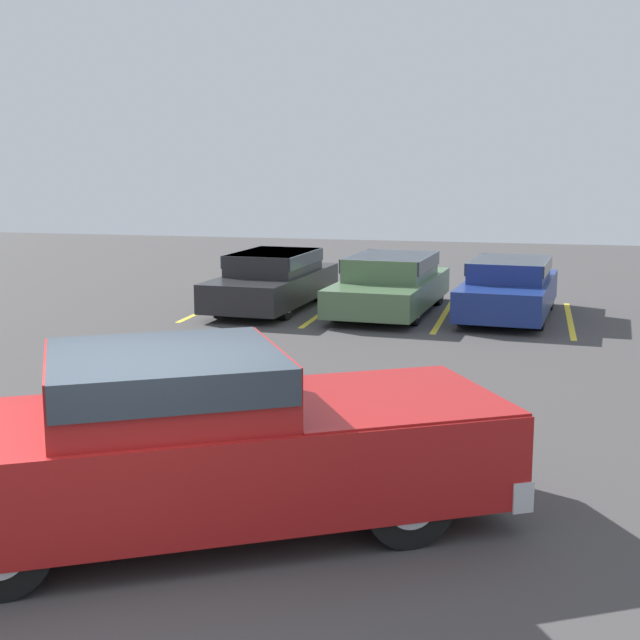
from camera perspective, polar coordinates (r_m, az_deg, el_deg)
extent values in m
plane|color=#423F3F|center=(7.92, -12.82, -14.74)|extent=(60.00, 60.00, 0.00)
cube|color=yellow|center=(20.54, -6.76, 0.92)|extent=(0.12, 4.43, 0.01)
cube|color=yellow|center=(19.80, 0.37, 0.64)|extent=(0.12, 4.43, 0.01)
cube|color=yellow|center=(19.38, 7.94, 0.33)|extent=(0.12, 4.43, 0.01)
cube|color=yellow|center=(19.31, 15.70, 0.00)|extent=(0.12, 4.43, 0.01)
cube|color=#A51919|center=(8.16, -7.76, -8.68)|extent=(5.83, 4.51, 0.85)
cube|color=#A51919|center=(7.93, -9.88, -4.00)|extent=(2.66, 2.59, 0.56)
cube|color=#2D3842|center=(7.90, -9.91, -3.12)|extent=(2.65, 2.63, 0.31)
cube|color=#A51919|center=(8.47, 4.06, -5.20)|extent=(2.75, 2.69, 0.13)
cube|color=silver|center=(9.03, 9.75, -8.90)|extent=(1.19, 1.87, 0.28)
cylinder|color=black|center=(9.36, 1.78, -7.75)|extent=(0.89, 0.70, 0.84)
cylinder|color=#ADADB2|center=(9.36, 1.78, -7.75)|extent=(0.57, 0.53, 0.46)
cylinder|color=black|center=(7.92, 5.51, -11.24)|extent=(0.89, 0.70, 0.84)
cylinder|color=#ADADB2|center=(7.92, 5.51, -11.24)|extent=(0.57, 0.53, 0.46)
cylinder|color=black|center=(8.96, -19.31, -9.19)|extent=(0.89, 0.70, 0.84)
cylinder|color=#ADADB2|center=(8.96, -19.31, -9.19)|extent=(0.57, 0.53, 0.46)
cube|color=#232326|center=(20.06, -3.04, 2.15)|extent=(2.02, 4.69, 0.62)
cube|color=#232326|center=(20.07, -2.96, 3.72)|extent=(1.67, 2.48, 0.47)
cube|color=#2D3842|center=(20.06, -2.96, 3.99)|extent=(1.74, 2.43, 0.28)
cylinder|color=black|center=(18.60, -2.33, 1.02)|extent=(0.28, 0.67, 0.66)
cylinder|color=#ADADB2|center=(18.60, -2.33, 1.02)|extent=(0.27, 0.38, 0.36)
cylinder|color=black|center=(19.13, -6.47, 1.22)|extent=(0.28, 0.67, 0.66)
cylinder|color=#ADADB2|center=(19.13, -6.47, 1.22)|extent=(0.27, 0.38, 0.36)
cylinder|color=black|center=(21.09, 0.09, 2.13)|extent=(0.28, 0.67, 0.66)
cylinder|color=#ADADB2|center=(21.09, 0.09, 2.13)|extent=(0.27, 0.38, 0.36)
cylinder|color=black|center=(21.57, -3.64, 2.29)|extent=(0.28, 0.67, 0.66)
cylinder|color=#ADADB2|center=(21.57, -3.64, 2.29)|extent=(0.27, 0.38, 0.36)
cube|color=#4C6B47|center=(19.51, 4.50, 1.85)|extent=(2.16, 4.76, 0.57)
cube|color=#4C6B47|center=(19.53, 4.58, 3.44)|extent=(1.79, 2.52, 0.50)
cube|color=#2D3842|center=(19.52, 4.58, 3.73)|extent=(1.86, 2.48, 0.30)
cylinder|color=black|center=(18.07, 5.99, 0.71)|extent=(0.27, 0.68, 0.67)
cylinder|color=#ADADB2|center=(18.07, 5.99, 0.71)|extent=(0.26, 0.38, 0.37)
cylinder|color=black|center=(18.44, 1.14, 0.96)|extent=(0.27, 0.68, 0.67)
cylinder|color=#ADADB2|center=(18.44, 1.14, 0.96)|extent=(0.26, 0.38, 0.37)
cylinder|color=black|center=(20.68, 7.48, 1.89)|extent=(0.27, 0.68, 0.67)
cylinder|color=#ADADB2|center=(20.68, 7.48, 1.89)|extent=(0.26, 0.38, 0.37)
cylinder|color=black|center=(21.01, 3.20, 2.09)|extent=(0.27, 0.68, 0.67)
cylinder|color=#ADADB2|center=(21.01, 3.20, 2.09)|extent=(0.26, 0.38, 0.37)
cube|color=navy|center=(19.30, 11.97, 1.62)|extent=(2.08, 4.43, 0.62)
cube|color=navy|center=(19.31, 12.06, 3.19)|extent=(1.70, 2.36, 0.43)
cube|color=#2D3842|center=(19.30, 12.07, 3.44)|extent=(1.77, 2.32, 0.26)
cylinder|color=black|center=(18.03, 13.80, 0.41)|extent=(0.29, 0.66, 0.64)
cylinder|color=#ADADB2|center=(18.03, 13.80, 0.41)|extent=(0.28, 0.37, 0.35)
cylinder|color=black|center=(18.20, 9.21, 0.67)|extent=(0.29, 0.66, 0.64)
cylinder|color=#ADADB2|center=(18.20, 9.21, 0.67)|extent=(0.28, 0.37, 0.35)
cylinder|color=black|center=(20.48, 14.39, 1.54)|extent=(0.29, 0.66, 0.64)
cylinder|color=#ADADB2|center=(20.48, 14.39, 1.54)|extent=(0.28, 0.37, 0.35)
cylinder|color=black|center=(20.63, 10.34, 1.76)|extent=(0.29, 0.66, 0.64)
cylinder|color=#ADADB2|center=(20.63, 10.34, 1.76)|extent=(0.28, 0.37, 0.35)
cube|color=#B7B2A8|center=(22.40, 4.17, 1.91)|extent=(1.85, 0.20, 0.14)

